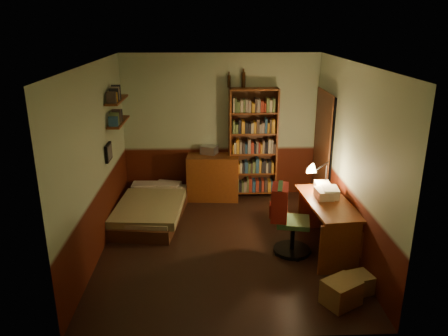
{
  "coord_description": "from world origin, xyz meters",
  "views": [
    {
      "loc": [
        -0.21,
        -5.71,
        3.12
      ],
      "look_at": [
        0.0,
        0.25,
        1.1
      ],
      "focal_mm": 35.0,
      "sensor_mm": 36.0,
      "label": 1
    }
  ],
  "objects_px": {
    "cardboard_box_b": "(357,283)",
    "office_chair": "(293,221)",
    "desk_lamp": "(326,170)",
    "desk": "(326,225)",
    "bed": "(151,202)",
    "bookshelf": "(253,144)",
    "cardboard_box_a": "(341,292)",
    "mini_stereo": "(209,150)",
    "dresser": "(213,177)"
  },
  "relations": [
    {
      "from": "bookshelf",
      "to": "desk_lamp",
      "type": "relative_size",
      "value": 3.71
    },
    {
      "from": "bed",
      "to": "desk_lamp",
      "type": "relative_size",
      "value": 3.36
    },
    {
      "from": "mini_stereo",
      "to": "bookshelf",
      "type": "relative_size",
      "value": 0.14
    },
    {
      "from": "mini_stereo",
      "to": "cardboard_box_a",
      "type": "bearing_deg",
      "value": -42.36
    },
    {
      "from": "bed",
      "to": "desk",
      "type": "xyz_separation_m",
      "value": [
        2.63,
        -1.13,
        0.1
      ]
    },
    {
      "from": "office_chair",
      "to": "cardboard_box_b",
      "type": "distance_m",
      "value": 1.21
    },
    {
      "from": "desk",
      "to": "cardboard_box_b",
      "type": "xyz_separation_m",
      "value": [
        0.12,
        -1.07,
        -0.25
      ]
    },
    {
      "from": "cardboard_box_a",
      "to": "office_chair",
      "type": "bearing_deg",
      "value": 106.08
    },
    {
      "from": "dresser",
      "to": "cardboard_box_b",
      "type": "height_order",
      "value": "dresser"
    },
    {
      "from": "desk",
      "to": "desk_lamp",
      "type": "distance_m",
      "value": 0.84
    },
    {
      "from": "mini_stereo",
      "to": "desk",
      "type": "xyz_separation_m",
      "value": [
        1.65,
        -2.05,
        -0.53
      ]
    },
    {
      "from": "desk",
      "to": "desk_lamp",
      "type": "xyz_separation_m",
      "value": [
        0.09,
        0.54,
        0.64
      ]
    },
    {
      "from": "bed",
      "to": "office_chair",
      "type": "xyz_separation_m",
      "value": [
        2.14,
        -1.23,
        0.21
      ]
    },
    {
      "from": "bed",
      "to": "bookshelf",
      "type": "height_order",
      "value": "bookshelf"
    },
    {
      "from": "cardboard_box_b",
      "to": "bookshelf",
      "type": "bearing_deg",
      "value": 107.63
    },
    {
      "from": "desk",
      "to": "bed",
      "type": "bearing_deg",
      "value": 151.51
    },
    {
      "from": "bookshelf",
      "to": "desk",
      "type": "relative_size",
      "value": 1.47
    },
    {
      "from": "cardboard_box_a",
      "to": "cardboard_box_b",
      "type": "bearing_deg",
      "value": 40.4
    },
    {
      "from": "bed",
      "to": "cardboard_box_a",
      "type": "xyz_separation_m",
      "value": [
        2.48,
        -2.43,
        -0.12
      ]
    },
    {
      "from": "mini_stereo",
      "to": "cardboard_box_a",
      "type": "xyz_separation_m",
      "value": [
        1.5,
        -3.35,
        -0.75
      ]
    },
    {
      "from": "office_chair",
      "to": "cardboard_box_a",
      "type": "height_order",
      "value": "office_chair"
    },
    {
      "from": "dresser",
      "to": "office_chair",
      "type": "distance_m",
      "value": 2.3
    },
    {
      "from": "desk",
      "to": "cardboard_box_a",
      "type": "relative_size",
      "value": 3.45
    },
    {
      "from": "office_chair",
      "to": "cardboard_box_a",
      "type": "relative_size",
      "value": 2.4
    },
    {
      "from": "desk_lamp",
      "to": "cardboard_box_b",
      "type": "distance_m",
      "value": 1.84
    },
    {
      "from": "bed",
      "to": "cardboard_box_b",
      "type": "relative_size",
      "value": 5.58
    },
    {
      "from": "mini_stereo",
      "to": "office_chair",
      "type": "relative_size",
      "value": 0.29
    },
    {
      "from": "mini_stereo",
      "to": "cardboard_box_b",
      "type": "distance_m",
      "value": 3.68
    },
    {
      "from": "office_chair",
      "to": "desk_lamp",
      "type": "bearing_deg",
      "value": 58.49
    },
    {
      "from": "bookshelf",
      "to": "cardboard_box_b",
      "type": "relative_size",
      "value": 6.16
    },
    {
      "from": "dresser",
      "to": "desk_lamp",
      "type": "relative_size",
      "value": 1.71
    },
    {
      "from": "dresser",
      "to": "cardboard_box_b",
      "type": "distance_m",
      "value": 3.46
    },
    {
      "from": "desk_lamp",
      "to": "office_chair",
      "type": "distance_m",
      "value": 1.01
    },
    {
      "from": "mini_stereo",
      "to": "desk",
      "type": "distance_m",
      "value": 2.69
    },
    {
      "from": "bed",
      "to": "cardboard_box_a",
      "type": "distance_m",
      "value": 3.48
    },
    {
      "from": "bookshelf",
      "to": "cardboard_box_a",
      "type": "xyz_separation_m",
      "value": [
        0.71,
        -3.31,
        -0.86
      ]
    },
    {
      "from": "office_chair",
      "to": "cardboard_box_b",
      "type": "bearing_deg",
      "value": -46.67
    },
    {
      "from": "desk",
      "to": "desk_lamp",
      "type": "relative_size",
      "value": 2.53
    },
    {
      "from": "dresser",
      "to": "desk",
      "type": "height_order",
      "value": "dresser"
    },
    {
      "from": "desk",
      "to": "cardboard_box_b",
      "type": "bearing_deg",
      "value": -88.77
    },
    {
      "from": "mini_stereo",
      "to": "desk_lamp",
      "type": "height_order",
      "value": "desk_lamp"
    },
    {
      "from": "bookshelf",
      "to": "cardboard_box_b",
      "type": "xyz_separation_m",
      "value": [
        0.98,
        -3.09,
        -0.89
      ]
    },
    {
      "from": "desk_lamp",
      "to": "cardboard_box_b",
      "type": "bearing_deg",
      "value": -91.55
    },
    {
      "from": "bed",
      "to": "desk_lamp",
      "type": "distance_m",
      "value": 2.88
    },
    {
      "from": "cardboard_box_b",
      "to": "office_chair",
      "type": "bearing_deg",
      "value": 122.15
    },
    {
      "from": "bed",
      "to": "dresser",
      "type": "distance_m",
      "value": 1.32
    },
    {
      "from": "dresser",
      "to": "bookshelf",
      "type": "relative_size",
      "value": 0.46
    },
    {
      "from": "dresser",
      "to": "bookshelf",
      "type": "height_order",
      "value": "bookshelf"
    },
    {
      "from": "dresser",
      "to": "mini_stereo",
      "type": "xyz_separation_m",
      "value": [
        -0.07,
        0.12,
        0.49
      ]
    },
    {
      "from": "bookshelf",
      "to": "cardboard_box_b",
      "type": "height_order",
      "value": "bookshelf"
    }
  ]
}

